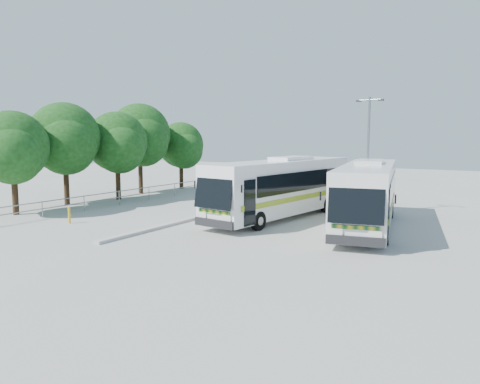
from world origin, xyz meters
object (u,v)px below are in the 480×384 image
Objects in this scene: coach_main at (282,187)px; bollard at (69,215)px; tree_far_a at (13,147)px; tree_far_b at (65,138)px; lamppost at (368,149)px; tree_far_e at (181,145)px; coach_adjacent at (367,193)px; tree_far_d at (140,135)px; tree_far_c at (118,142)px.

bollard is at bearing -132.88° from coach_main.
tree_far_a is 4.27m from tree_far_b.
lamppost is 17.80m from bollard.
lamppost is at bearing 43.24° from bollard.
tree_far_e is 18.55m from lamppost.
tree_far_a is at bearing -81.99° from tree_far_b.
coach_main is at bearing 164.48° from coach_adjacent.
tree_far_e is 21.64m from coach_adjacent.
coach_main is 11.84m from bollard.
tree_far_d is at bearing -172.64° from lamppost.
tree_far_b is at bearing -160.85° from coach_main.
bollard is (-12.72, -11.96, -3.43)m from lamppost.
tree_far_b is 7.61m from tree_far_d.
tree_far_c is at bearing 87.85° from tree_far_a.
tree_far_b is at bearing -87.77° from tree_far_d.
tree_far_a is 0.51× the size of coach_main.
bollard is at bearing -38.36° from tree_far_b.
tree_far_c is 7.10× the size of bollard.
bollard is at bearing -164.61° from coach_adjacent.
coach_adjacent is (19.36, -9.43, -2.10)m from tree_far_e.
tree_far_a is 21.28m from lamppost.
coach_adjacent is at bearing 26.83° from bollard.
coach_adjacent is (5.05, -0.36, -0.03)m from coach_main.
tree_far_b reaches higher than tree_far_c.
tree_far_d reaches higher than tree_far_c.
coach_main reaches higher than bollard.
tree_far_b is 19.85m from lamppost.
lamppost is at bearing 22.21° from tree_far_b.
lamppost is (18.66, -0.10, -0.92)m from tree_far_d.
tree_far_d is 15.96m from coach_main.
lamppost is at bearing 94.62° from coach_adjacent.
tree_far_c is 3.93m from tree_far_d.
lamppost is (3.66, 4.47, 2.08)m from coach_main.
coach_main is 13.28× the size of bollard.
tree_far_c is (0.30, 8.10, 0.19)m from tree_far_a.
tree_far_a is 0.96× the size of tree_far_c.
tree_far_b is 12.13m from tree_far_e.
tree_far_c is 14.04m from coach_main.
tree_far_c is 1.10× the size of tree_far_e.
tree_far_c is 0.54× the size of coach_adjacent.
tree_far_c is at bearing 77.09° from tree_far_b.
coach_adjacent is at bearing -3.73° from tree_far_c.
bollard is (4.75, -8.36, -3.80)m from tree_far_c.
tree_far_c reaches higher than coach_main.
tree_far_d is at bearing 92.23° from tree_far_b.
bollard is at bearing -3.00° from tree_far_a.
tree_far_d is at bearing 107.83° from tree_far_c.
tree_far_a is at bearing -171.71° from coach_adjacent.
tree_far_e is at bearing 107.60° from bollard.
tree_far_a reaches higher than tree_far_e.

